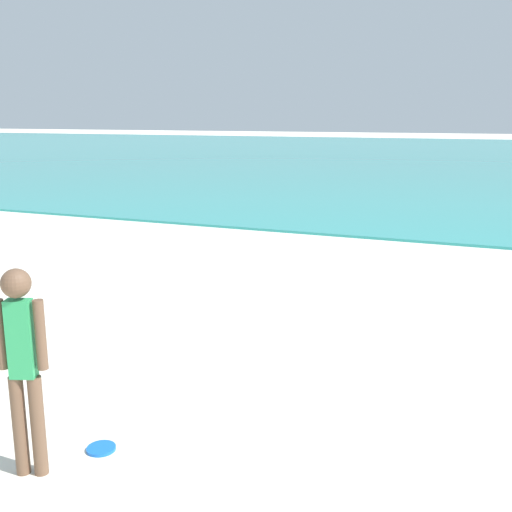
# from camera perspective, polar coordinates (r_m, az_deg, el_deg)

# --- Properties ---
(water) EXTENTS (160.00, 60.00, 0.06)m
(water) POSITION_cam_1_polar(r_m,az_deg,el_deg) (42.92, 19.71, 8.76)
(water) COLOR teal
(water) RESTS_ON ground
(person_standing) EXTENTS (0.34, 0.21, 1.56)m
(person_standing) POSITION_cam_1_polar(r_m,az_deg,el_deg) (4.70, -20.83, -9.08)
(person_standing) COLOR brown
(person_standing) RESTS_ON ground
(frisbee) EXTENTS (0.23, 0.23, 0.03)m
(frisbee) POSITION_cam_1_polar(r_m,az_deg,el_deg) (5.22, -14.18, -16.95)
(frisbee) COLOR blue
(frisbee) RESTS_ON ground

